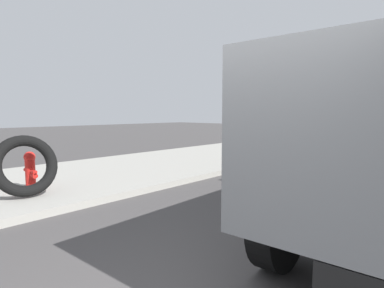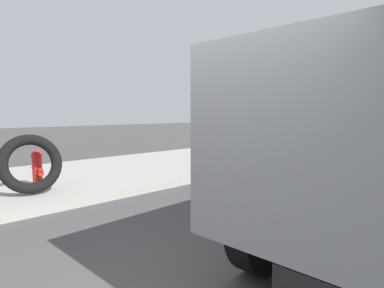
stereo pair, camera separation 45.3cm
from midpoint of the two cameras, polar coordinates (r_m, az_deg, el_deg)
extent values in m
cube|color=#99968E|center=(8.59, -29.34, -6.88)|extent=(36.00, 5.00, 0.15)
cylinder|color=red|center=(7.93, -24.71, -4.69)|extent=(0.21, 0.21, 0.66)
sphere|color=red|center=(7.87, -24.82, -1.89)|extent=(0.24, 0.24, 0.24)
cylinder|color=red|center=(7.74, -24.28, -4.32)|extent=(0.09, 0.17, 0.09)
cylinder|color=red|center=(8.09, -25.16, -3.94)|extent=(0.09, 0.17, 0.09)
cylinder|color=red|center=(7.76, -24.25, -4.89)|extent=(0.11, 0.17, 0.11)
torus|color=black|center=(7.25, -25.59, -3.25)|extent=(1.30, 0.69, 1.26)
cylinder|color=black|center=(8.14, 31.49, -4.25)|extent=(1.11, 0.34, 1.10)
cylinder|color=black|center=(3.89, 16.08, -13.89)|extent=(1.11, 0.34, 1.10)
camera|label=1|loc=(0.23, -88.01, 0.20)|focal=29.51mm
camera|label=2|loc=(0.23, 91.99, -0.20)|focal=29.51mm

